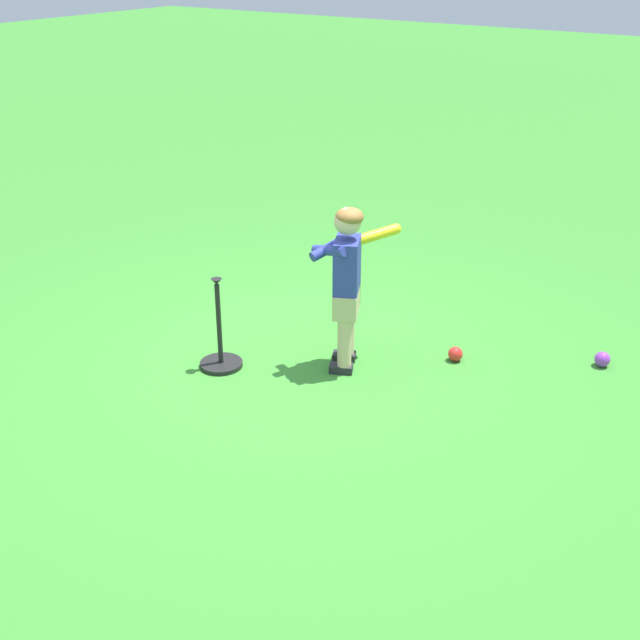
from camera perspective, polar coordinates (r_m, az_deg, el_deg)
ground_plane at (r=5.46m, az=-1.64°, el=-3.21°), size 40.00×40.00×0.00m
child_batter at (r=5.20m, az=1.88°, el=3.21°), size 0.41×0.56×1.08m
play_ball_far_left at (r=5.58m, az=9.27°, el=-2.32°), size 0.10×0.10×0.10m
play_ball_by_bucket at (r=5.74m, az=18.79°, el=-2.56°), size 0.10×0.10×0.10m
batting_tee at (r=5.45m, az=-6.83°, el=-2.19°), size 0.28×0.28×0.62m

